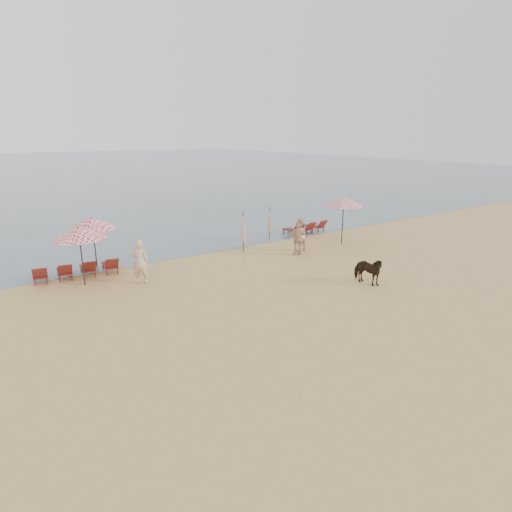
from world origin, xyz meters
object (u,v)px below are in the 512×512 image
Objects in this scene: lounger_cluster_right at (306,228)px; beachgoer_left at (140,261)px; lounger_cluster_left at (76,269)px; umbrella_open_left_b at (92,223)px; beachgoer_right_b at (298,239)px; umbrella_closed_left at (243,227)px; umbrella_closed_right at (270,219)px; beachgoer_right_a at (299,235)px; cow at (367,271)px; umbrella_open_left_a at (79,233)px; umbrella_open_right at (344,201)px.

lounger_cluster_right is 1.36× the size of beachgoer_left.
beachgoer_left reaches higher than lounger_cluster_left.
beachgoer_right_b is at bearing 2.37° from umbrella_open_left_b.
umbrella_closed_left reaches higher than umbrella_closed_right.
beachgoer_right_a is (-0.23, -3.04, -0.34)m from umbrella_closed_right.
lounger_cluster_left is 10.83m from beachgoer_right_b.
cow reaches higher than lounger_cluster_left.
umbrella_closed_left is 3.12m from umbrella_closed_right.
umbrella_open_left_a is 1.31× the size of beachgoer_left.
cow is at bearing 73.71° from beachgoer_right_a.
beachgoer_left is 8.97m from beachgoer_right_a.
umbrella_open_left_b is (1.11, 0.95, 1.83)m from lounger_cluster_left.
umbrella_open_left_a is 1.40× the size of beachgoer_right_a.
beachgoer_left is (-12.02, -3.08, 0.57)m from lounger_cluster_right.
umbrella_open_right is (14.05, -2.42, 2.10)m from lounger_cluster_left.
umbrella_open_left_b reaches higher than lounger_cluster_right.
cow is (-4.17, -8.73, 0.22)m from lounger_cluster_right.
lounger_cluster_left is 2.08× the size of beachgoer_right_b.
umbrella_closed_left is at bearing 149.83° from umbrella_open_right.
beachgoer_left is 1.07× the size of beachgoer_right_a.
umbrella_open_left_b reaches higher than umbrella_closed_right.
umbrella_open_right reaches higher than umbrella_open_left_b.
lounger_cluster_left is 1.40× the size of lounger_cluster_right.
lounger_cluster_left is 8.59m from umbrella_closed_left.
umbrella_closed_right is (-2.74, 3.32, -1.26)m from umbrella_open_right.
umbrella_open_left_b is at bearing 154.46° from umbrella_open_right.
umbrella_open_left_a is at bearing -92.63° from umbrella_open_left_b.
umbrella_closed_left is 1.52× the size of cow.
umbrella_closed_right is 8.95m from cow.
beachgoer_right_b is at bearing -8.32° from lounger_cluster_left.
umbrella_open_left_a is at bearing -175.31° from umbrella_closed_left.
umbrella_closed_left is 1.23× the size of beachgoer_right_a.
umbrella_open_left_a is 1.73× the size of cow.
umbrella_open_left_b is at bearing 125.00° from cow.
lounger_cluster_left is at bearing -178.57° from lounger_cluster_right.
beachgoer_left is (2.12, -2.28, 0.57)m from lounger_cluster_left.
lounger_cluster_left is 14.15m from lounger_cluster_right.
beachgoer_right_b is (1.94, -2.27, -0.47)m from umbrella_closed_left.
umbrella_closed_left reaches higher than lounger_cluster_right.
lounger_cluster_left is 1.82× the size of umbrella_closed_right.
lounger_cluster_left is 2.34m from umbrella_open_left_b.
umbrella_open_right is at bearing -93.19° from lounger_cluster_right.
umbrella_open_right is at bearing -3.32° from lounger_cluster_left.
beachgoer_right_b is at bearing -157.28° from beachgoer_left.
umbrella_closed_left is at bearing -168.79° from lounger_cluster_right.
umbrella_open_left_b is at bearing -22.56° from beachgoer_right_a.
lounger_cluster_left is 1.91× the size of beachgoer_left.
umbrella_open_left_b is (-13.02, 0.14, 1.82)m from lounger_cluster_right.
umbrella_open_left_b is 10.25m from umbrella_closed_right.
umbrella_open_left_a reaches higher than beachgoer_left.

